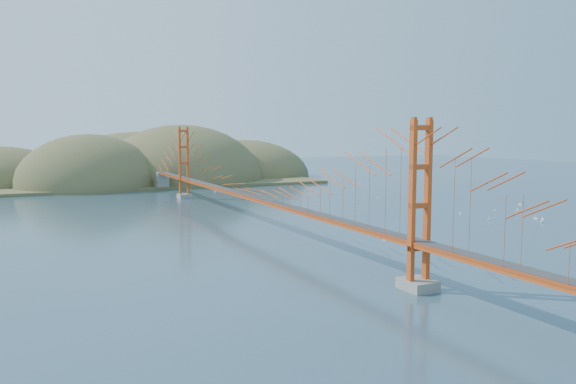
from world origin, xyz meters
name	(u,v)px	position (x,y,z in m)	size (l,w,h in m)	color
ground	(253,225)	(0.00, 0.00, 0.00)	(320.00, 320.00, 0.00)	#2A4455
bridge	(252,165)	(0.00, 0.18, 7.01)	(2.20, 94.40, 12.00)	gray
far_headlands	(149,180)	(2.21, 68.52, 0.00)	(84.00, 58.00, 25.00)	brown
sailboat_0	(385,239)	(8.33, -14.37, 0.14)	(0.43, 0.54, 0.63)	white
sailboat_8	(378,199)	(27.63, 14.82, 0.14)	(0.59, 0.59, 0.61)	white
sailboat_15	(360,182)	(41.34, 41.29, 0.14)	(0.54, 0.54, 0.60)	white
sailboat_13	(542,221)	(32.05, -13.12, 0.15)	(0.62, 0.56, 0.71)	white
sailboat_14	(460,213)	(28.13, -3.53, 0.14)	(0.52, 0.53, 0.60)	white
sailboat_12	(215,191)	(7.71, 37.57, 0.14)	(0.53, 0.43, 0.62)	white
sailboat_5	(536,218)	(33.57, -10.90, 0.15)	(0.46, 0.58, 0.69)	white
sailboat_16	(319,200)	(17.95, 16.92, 0.14)	(0.55, 0.55, 0.57)	white
sailboat_9	(520,204)	(42.93, -0.05, 0.16)	(0.50, 0.61, 0.71)	white
sailboat_7	(358,199)	(24.43, 15.51, 0.14)	(0.55, 0.55, 0.58)	white
sailboat_2	(517,210)	(36.75, -5.13, 0.15)	(0.64, 0.64, 0.70)	white
sailboat_6	(489,219)	(27.30, -9.30, 0.14)	(0.53, 0.53, 0.57)	white
sailboat_17	(411,186)	(45.86, 29.51, 0.15)	(0.60, 0.60, 0.68)	white
sailboat_1	(495,211)	(33.71, -4.01, 0.14)	(0.56, 0.56, 0.60)	white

